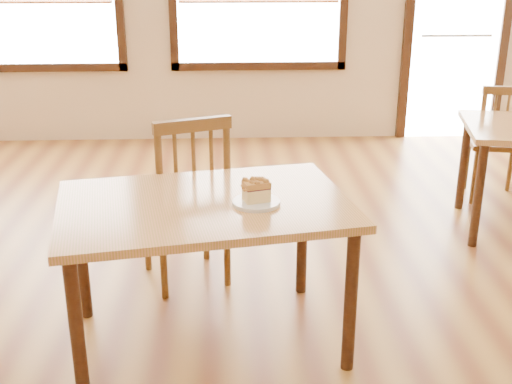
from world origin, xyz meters
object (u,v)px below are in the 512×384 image
cafe_table_main (205,218)px  cake_slice (256,189)px  cafe_chair_main (186,198)px  plate (256,203)px  cafe_chair_second (498,141)px

cafe_table_main → cake_slice: (0.24, -0.05, 0.16)m
cafe_chair_main → cafe_table_main: bearing=80.8°
cafe_table_main → cafe_chair_main: (-0.13, 0.64, -0.14)m
plate → cake_slice: (0.00, -0.00, 0.06)m
cafe_chair_main → plate: cafe_chair_main is taller
cafe_chair_second → plate: 2.77m
cake_slice → cafe_table_main: bearing=152.4°
cafe_chair_second → cake_slice: cafe_chair_second is taller
cafe_table_main → cake_slice: 0.29m
cafe_chair_second → cafe_chair_main: bearing=39.0°
cafe_chair_main → cake_slice: cafe_chair_main is taller
cafe_chair_second → cake_slice: 2.77m
cafe_chair_second → plate: size_ratio=4.23×
cafe_chair_second → cake_slice: (-1.95, -1.94, 0.35)m
cake_slice → cafe_chair_main: bearing=101.7°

